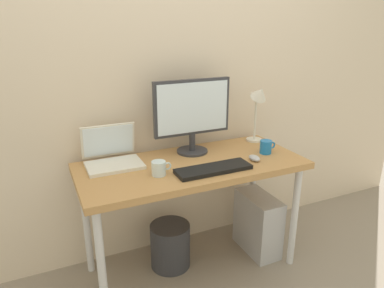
{
  "coord_description": "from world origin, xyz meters",
  "views": [
    {
      "loc": [
        -0.82,
        -1.8,
        1.55
      ],
      "look_at": [
        0.0,
        0.0,
        0.86
      ],
      "focal_mm": 33.35,
      "sensor_mm": 36.0,
      "label": 1
    }
  ],
  "objects": [
    {
      "name": "computer_tower",
      "position": [
        0.5,
        -0.02,
        0.21
      ],
      "size": [
        0.18,
        0.36,
        0.42
      ],
      "primitive_type": "cube",
      "color": "#B2B2B7",
      "rests_on": "ground_plane"
    },
    {
      "name": "keyboard",
      "position": [
        0.06,
        -0.16,
        0.75
      ],
      "size": [
        0.44,
        0.14,
        0.02
      ],
      "primitive_type": "cube",
      "color": "black",
      "rests_on": "desk"
    },
    {
      "name": "desk_lamp",
      "position": [
        0.58,
        0.17,
        1.03
      ],
      "size": [
        0.11,
        0.16,
        0.41
      ],
      "color": "silver",
      "rests_on": "desk"
    },
    {
      "name": "monitor",
      "position": [
        0.08,
        0.17,
        1.01
      ],
      "size": [
        0.51,
        0.2,
        0.47
      ],
      "color": "#333338",
      "rests_on": "desk"
    },
    {
      "name": "laptop",
      "position": [
        -0.44,
        0.19,
        0.8
      ],
      "size": [
        0.32,
        0.27,
        0.23
      ],
      "color": "silver",
      "rests_on": "desk"
    },
    {
      "name": "ground_plane",
      "position": [
        0.0,
        0.0,
        0.0
      ],
      "size": [
        6.0,
        6.0,
        0.0
      ],
      "primitive_type": "plane",
      "color": "gray"
    },
    {
      "name": "glass_cup",
      "position": [
        -0.24,
        -0.09,
        0.78
      ],
      "size": [
        0.11,
        0.08,
        0.08
      ],
      "color": "silver",
      "rests_on": "desk"
    },
    {
      "name": "coffee_mug",
      "position": [
        0.5,
        -0.04,
        0.78
      ],
      "size": [
        0.11,
        0.08,
        0.09
      ],
      "color": "#1E72BF",
      "rests_on": "desk"
    },
    {
      "name": "desk",
      "position": [
        0.0,
        0.0,
        0.67
      ],
      "size": [
        1.35,
        0.6,
        0.74
      ],
      "color": "#B7844C",
      "rests_on": "ground_plane"
    },
    {
      "name": "mouse",
      "position": [
        0.36,
        -0.13,
        0.76
      ],
      "size": [
        0.06,
        0.09,
        0.03
      ],
      "primitive_type": "ellipsoid",
      "color": "#B2B2B7",
      "rests_on": "desk"
    },
    {
      "name": "back_wall",
      "position": [
        0.0,
        0.36,
        1.3
      ],
      "size": [
        4.4,
        0.04,
        2.6
      ],
      "primitive_type": "cube",
      "color": "beige",
      "rests_on": "ground_plane"
    },
    {
      "name": "wastebasket",
      "position": [
        -0.12,
        0.07,
        0.15
      ],
      "size": [
        0.26,
        0.26,
        0.3
      ],
      "primitive_type": "cylinder",
      "color": "#333338",
      "rests_on": "ground_plane"
    }
  ]
}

